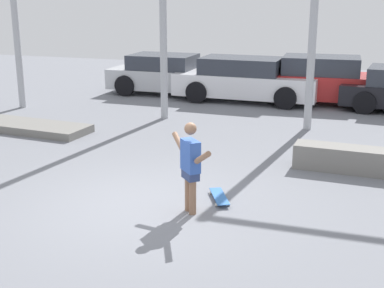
{
  "coord_description": "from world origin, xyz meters",
  "views": [
    {
      "loc": [
        3.36,
        -7.57,
        3.41
      ],
      "look_at": [
        0.33,
        1.58,
        0.67
      ],
      "focal_mm": 50.0,
      "sensor_mm": 36.0,
      "label": 1
    }
  ],
  "objects_px": {
    "parked_car_silver": "(166,75)",
    "parked_car_white": "(245,80)",
    "skateboarder": "(190,164)",
    "manual_pad": "(28,127)",
    "skateboard": "(219,197)",
    "parked_car_red": "(324,81)",
    "grind_box": "(352,160)"
  },
  "relations": [
    {
      "from": "parked_car_silver",
      "to": "parked_car_red",
      "type": "relative_size",
      "value": 0.91
    },
    {
      "from": "parked_car_red",
      "to": "parked_car_silver",
      "type": "bearing_deg",
      "value": 177.37
    },
    {
      "from": "parked_car_silver",
      "to": "skateboard",
      "type": "bearing_deg",
      "value": -63.36
    },
    {
      "from": "skateboarder",
      "to": "parked_car_red",
      "type": "distance_m",
      "value": 9.75
    },
    {
      "from": "manual_pad",
      "to": "parked_car_red",
      "type": "bearing_deg",
      "value": 40.99
    },
    {
      "from": "skateboarder",
      "to": "manual_pad",
      "type": "distance_m",
      "value": 6.78
    },
    {
      "from": "grind_box",
      "to": "parked_car_white",
      "type": "relative_size",
      "value": 0.49
    },
    {
      "from": "skateboarder",
      "to": "skateboard",
      "type": "xyz_separation_m",
      "value": [
        0.3,
        0.65,
        -0.76
      ]
    },
    {
      "from": "parked_car_silver",
      "to": "parked_car_white",
      "type": "bearing_deg",
      "value": -8.0
    },
    {
      "from": "skateboarder",
      "to": "grind_box",
      "type": "bearing_deg",
      "value": 97.9
    },
    {
      "from": "parked_car_red",
      "to": "manual_pad",
      "type": "bearing_deg",
      "value": -141.88
    },
    {
      "from": "parked_car_white",
      "to": "parked_car_red",
      "type": "relative_size",
      "value": 1.06
    },
    {
      "from": "parked_car_silver",
      "to": "skateboarder",
      "type": "bearing_deg",
      "value": -66.4
    },
    {
      "from": "parked_car_silver",
      "to": "grind_box",
      "type": "bearing_deg",
      "value": -45.5
    },
    {
      "from": "parked_car_silver",
      "to": "parked_car_white",
      "type": "height_order",
      "value": "parked_car_white"
    },
    {
      "from": "grind_box",
      "to": "parked_car_silver",
      "type": "xyz_separation_m",
      "value": [
        -6.48,
        6.72,
        0.42
      ]
    },
    {
      "from": "manual_pad",
      "to": "grind_box",
      "type": "bearing_deg",
      "value": -5.6
    },
    {
      "from": "skateboard",
      "to": "skateboarder",
      "type": "bearing_deg",
      "value": -51.47
    },
    {
      "from": "skateboarder",
      "to": "parked_car_silver",
      "type": "height_order",
      "value": "skateboarder"
    },
    {
      "from": "parked_car_white",
      "to": "manual_pad",
      "type": "bearing_deg",
      "value": -127.19
    },
    {
      "from": "grind_box",
      "to": "parked_car_red",
      "type": "relative_size",
      "value": 0.52
    },
    {
      "from": "parked_car_silver",
      "to": "manual_pad",
      "type": "bearing_deg",
      "value": -103.86
    },
    {
      "from": "skateboard",
      "to": "manual_pad",
      "type": "relative_size",
      "value": 0.25
    },
    {
      "from": "skateboard",
      "to": "parked_car_red",
      "type": "distance_m",
      "value": 9.09
    },
    {
      "from": "skateboarder",
      "to": "manual_pad",
      "type": "bearing_deg",
      "value": -166.34
    },
    {
      "from": "parked_car_silver",
      "to": "parked_car_white",
      "type": "relative_size",
      "value": 0.86
    },
    {
      "from": "skateboard",
      "to": "grind_box",
      "type": "relative_size",
      "value": 0.36
    },
    {
      "from": "grind_box",
      "to": "parked_car_silver",
      "type": "height_order",
      "value": "parked_car_silver"
    },
    {
      "from": "grind_box",
      "to": "parked_car_white",
      "type": "distance_m",
      "value": 7.26
    },
    {
      "from": "skateboard",
      "to": "parked_car_white",
      "type": "relative_size",
      "value": 0.18
    },
    {
      "from": "skateboard",
      "to": "parked_car_red",
      "type": "relative_size",
      "value": 0.19
    },
    {
      "from": "skateboard",
      "to": "parked_car_silver",
      "type": "relative_size",
      "value": 0.21
    }
  ]
}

